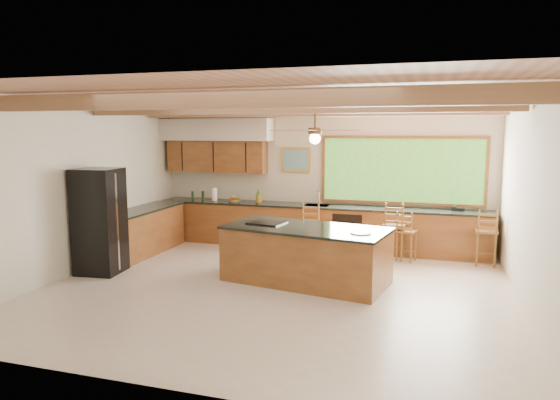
% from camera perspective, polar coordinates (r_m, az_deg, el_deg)
% --- Properties ---
extents(ground, '(7.20, 7.20, 0.00)m').
position_cam_1_polar(ground, '(8.02, -0.51, -10.12)').
color(ground, beige).
rests_on(ground, ground).
extents(room_shell, '(7.27, 6.54, 3.02)m').
position_cam_1_polar(room_shell, '(8.30, -0.29, 6.07)').
color(room_shell, beige).
rests_on(room_shell, ground).
extents(counter_run, '(7.12, 3.10, 1.23)m').
position_cam_1_polar(counter_run, '(10.47, -0.65, -3.17)').
color(counter_run, brown).
rests_on(counter_run, ground).
extents(island, '(2.82, 1.68, 0.94)m').
position_cam_1_polar(island, '(8.26, 2.98, -6.23)').
color(island, brown).
rests_on(island, ground).
extents(refrigerator, '(0.78, 0.77, 1.84)m').
position_cam_1_polar(refrigerator, '(9.25, -19.93, -2.28)').
color(refrigerator, black).
rests_on(refrigerator, ground).
extents(bar_stool_a, '(0.42, 0.42, 1.10)m').
position_cam_1_polar(bar_stool_a, '(9.79, 3.73, -2.84)').
color(bar_stool_a, brown).
rests_on(bar_stool_a, ground).
extents(bar_stool_b, '(0.42, 0.42, 1.13)m').
position_cam_1_polar(bar_stool_b, '(9.83, 12.93, -2.91)').
color(bar_stool_b, brown).
rests_on(bar_stool_b, ground).
extents(bar_stool_c, '(0.43, 0.43, 0.97)m').
position_cam_1_polar(bar_stool_c, '(9.76, 14.26, -3.58)').
color(bar_stool_c, brown).
rests_on(bar_stool_c, ground).
extents(bar_stool_d, '(0.39, 0.39, 1.08)m').
position_cam_1_polar(bar_stool_d, '(9.89, 22.54, -3.43)').
color(bar_stool_d, brown).
rests_on(bar_stool_d, ground).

